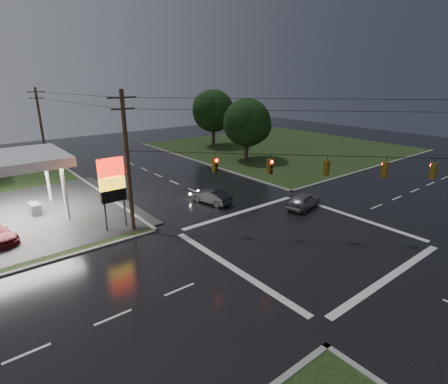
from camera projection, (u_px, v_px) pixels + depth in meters
ground at (302, 238)px, 26.90m from camera, size 120.00×120.00×0.00m
grass_ne at (282, 147)px, 61.57m from camera, size 36.00×36.00×0.08m
pylon_sign at (112, 182)px, 27.24m from camera, size 2.00×0.35×6.00m
utility_pole_nw at (128, 161)px, 26.55m from camera, size 2.20×0.32×11.00m
utility_pole_n at (41, 125)px, 47.80m from camera, size 2.20×0.32×10.50m
traffic_signals at (309, 156)px, 24.86m from camera, size 26.87×26.87×1.47m
tree_ne_near at (248, 123)px, 49.85m from camera, size 7.99×6.80×8.98m
tree_ne_far at (214, 111)px, 60.35m from camera, size 8.46×7.20×9.80m
car_north at (211, 196)px, 34.11m from camera, size 2.33×4.46×1.40m
car_crossing at (304, 200)px, 32.90m from camera, size 4.54×2.54×1.46m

